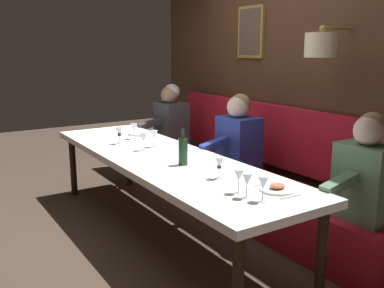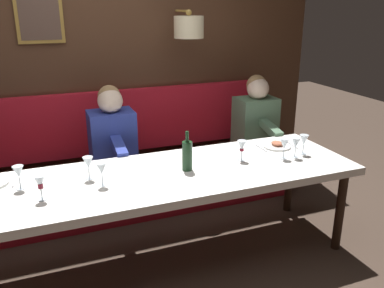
# 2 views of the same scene
# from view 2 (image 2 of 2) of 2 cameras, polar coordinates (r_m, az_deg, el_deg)

# --- Properties ---
(ground_plane) EXTENTS (12.00, 12.00, 0.00)m
(ground_plane) POSITION_cam_2_polar(r_m,az_deg,el_deg) (3.29, -6.47, -16.45)
(ground_plane) COLOR #423328
(dining_table) EXTENTS (0.90, 3.23, 0.74)m
(dining_table) POSITION_cam_2_polar(r_m,az_deg,el_deg) (2.95, -6.96, -5.58)
(dining_table) COLOR white
(dining_table) RESTS_ON ground_plane
(banquette_bench) EXTENTS (0.52, 3.43, 0.45)m
(banquette_bench) POSITION_cam_2_polar(r_m,az_deg,el_deg) (3.93, -10.04, -6.55)
(banquette_bench) COLOR red
(banquette_bench) RESTS_ON ground_plane
(back_wall_panel) EXTENTS (0.59, 4.63, 2.90)m
(back_wall_panel) POSITION_cam_2_polar(r_m,az_deg,el_deg) (4.16, -12.56, 11.10)
(back_wall_panel) COLOR #422819
(back_wall_panel) RESTS_ON ground_plane
(diner_nearest) EXTENTS (0.60, 0.40, 0.79)m
(diner_nearest) POSITION_cam_2_polar(r_m,az_deg,el_deg) (4.20, 8.95, 3.80)
(diner_nearest) COLOR #567A5B
(diner_nearest) RESTS_ON banquette_bench
(diner_near) EXTENTS (0.60, 0.40, 0.79)m
(diner_near) POSITION_cam_2_polar(r_m,az_deg,el_deg) (3.70, -11.16, 1.58)
(diner_near) COLOR #283893
(diner_near) RESTS_ON banquette_bench
(place_setting_0) EXTENTS (0.24, 0.31, 0.05)m
(place_setting_0) POSITION_cam_2_polar(r_m,az_deg,el_deg) (3.57, 11.84, -0.18)
(place_setting_0) COLOR white
(place_setting_0) RESTS_ON dining_table
(wine_glass_0) EXTENTS (0.07, 0.07, 0.16)m
(wine_glass_0) POSITION_cam_2_polar(r_m,az_deg,el_deg) (2.70, -20.55, -5.15)
(wine_glass_0) COLOR silver
(wine_glass_0) RESTS_ON dining_table
(wine_glass_1) EXTENTS (0.07, 0.07, 0.16)m
(wine_glass_1) POSITION_cam_2_polar(r_m,az_deg,el_deg) (2.91, -23.19, -3.72)
(wine_glass_1) COLOR silver
(wine_glass_1) RESTS_ON dining_table
(wine_glass_2) EXTENTS (0.07, 0.07, 0.16)m
(wine_glass_2) POSITION_cam_2_polar(r_m,az_deg,el_deg) (3.18, 7.02, -0.35)
(wine_glass_2) COLOR silver
(wine_glass_2) RESTS_ON dining_table
(wine_glass_3) EXTENTS (0.07, 0.07, 0.16)m
(wine_glass_3) POSITION_cam_2_polar(r_m,az_deg,el_deg) (3.33, 14.37, 0.07)
(wine_glass_3) COLOR silver
(wine_glass_3) RESTS_ON dining_table
(wine_glass_4) EXTENTS (0.07, 0.07, 0.16)m
(wine_glass_4) POSITION_cam_2_polar(r_m,az_deg,el_deg) (2.92, -14.38, -2.65)
(wine_glass_4) COLOR silver
(wine_glass_4) RESTS_ON dining_table
(wine_glass_5) EXTENTS (0.07, 0.07, 0.16)m
(wine_glass_5) POSITION_cam_2_polar(r_m,az_deg,el_deg) (3.28, 12.82, -0.08)
(wine_glass_5) COLOR silver
(wine_glass_5) RESTS_ON dining_table
(wine_glass_6) EXTENTS (0.07, 0.07, 0.16)m
(wine_glass_6) POSITION_cam_2_polar(r_m,az_deg,el_deg) (3.42, 15.44, 0.48)
(wine_glass_6) COLOR silver
(wine_glass_6) RESTS_ON dining_table
(wine_glass_7) EXTENTS (0.07, 0.07, 0.16)m
(wine_glass_7) POSITION_cam_2_polar(r_m,az_deg,el_deg) (2.79, -12.58, -3.52)
(wine_glass_7) COLOR silver
(wine_glass_7) RESTS_ON dining_table
(wine_bottle) EXTENTS (0.08, 0.08, 0.30)m
(wine_bottle) POSITION_cam_2_polar(r_m,az_deg,el_deg) (2.98, -0.69, -1.58)
(wine_bottle) COLOR #19381E
(wine_bottle) RESTS_ON dining_table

